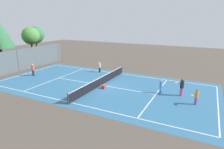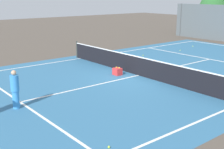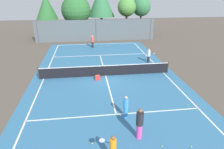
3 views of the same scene
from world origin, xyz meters
name	(u,v)px [view 3 (image 3 of 3)]	position (x,y,z in m)	size (l,w,h in m)	color
ground_plane	(106,76)	(0.00, 0.00, 0.00)	(80.00, 80.00, 0.00)	brown
court_surface	(106,76)	(0.00, 0.00, 0.00)	(13.00, 25.00, 0.01)	teal
tennis_net	(106,71)	(0.00, 0.00, 0.51)	(11.90, 0.10, 1.10)	#333833
perimeter_fence	(96,30)	(0.00, 14.00, 1.60)	(18.00, 0.12, 3.20)	#515B60
tree_0	(101,1)	(1.35, 19.63, 5.50)	(4.56, 4.56, 8.06)	brown
tree_1	(127,7)	(5.25, 16.88, 4.65)	(2.97, 2.97, 6.18)	brown
tree_2	(76,10)	(-2.86, 16.88, 4.30)	(4.56, 4.56, 6.60)	brown
tree_3	(46,7)	(-7.60, 18.50, 4.73)	(3.50, 3.50, 6.71)	brown
tree_4	(141,7)	(8.27, 19.09, 4.53)	(3.20, 3.20, 6.17)	brown
player_0	(92,41)	(-0.71, 10.19, 0.85)	(0.35, 0.35, 1.66)	#232328
player_1	(149,56)	(4.98, 3.09, 0.78)	(0.90, 0.56, 1.51)	#232328
player_2	(126,107)	(0.53, -6.75, 0.74)	(0.31, 0.31, 1.45)	#388CD8
player_3	(113,149)	(-0.75, -10.18, 0.74)	(0.84, 0.70, 1.44)	purple
player_4	(140,123)	(0.86, -8.73, 0.92)	(0.55, 0.96, 1.78)	#D14799
ball_crate	(98,78)	(-0.78, -0.79, 0.18)	(0.42, 0.36, 0.43)	red
tennis_ball_0	(140,68)	(3.59, 1.36, 0.03)	(0.07, 0.07, 0.07)	#CCE533
tennis_ball_1	(137,48)	(5.24, 8.92, 0.03)	(0.07, 0.07, 0.07)	#CCE533
tennis_ball_2	(70,49)	(-3.71, 9.64, 0.03)	(0.07, 0.07, 0.07)	#CCE533
tennis_ball_3	(191,147)	(3.28, -9.79, 0.03)	(0.07, 0.07, 0.07)	#CCE533
tennis_ball_4	(188,105)	(5.02, -5.95, 0.03)	(0.07, 0.07, 0.07)	#CCE533
tennis_ball_5	(51,119)	(-4.02, -6.43, 0.03)	(0.07, 0.07, 0.07)	#CCE533
tennis_ball_6	(74,54)	(-3.18, 7.35, 0.03)	(0.07, 0.07, 0.07)	#CCE533
tennis_ball_7	(87,69)	(-1.64, 1.86, 0.03)	(0.07, 0.07, 0.07)	#CCE533
tennis_ball_8	(162,146)	(1.84, -9.56, 0.03)	(0.07, 0.07, 0.07)	#CCE533
tennis_ball_9	(92,143)	(-1.63, -8.89, 0.03)	(0.07, 0.07, 0.07)	#CCE533
tennis_ball_10	(108,46)	(1.46, 10.77, 0.03)	(0.07, 0.07, 0.07)	#CCE533
tennis_ball_11	(69,63)	(-3.55, 3.84, 0.03)	(0.07, 0.07, 0.07)	#CCE533
tennis_ball_12	(76,67)	(-2.74, 2.63, 0.03)	(0.07, 0.07, 0.07)	#CCE533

